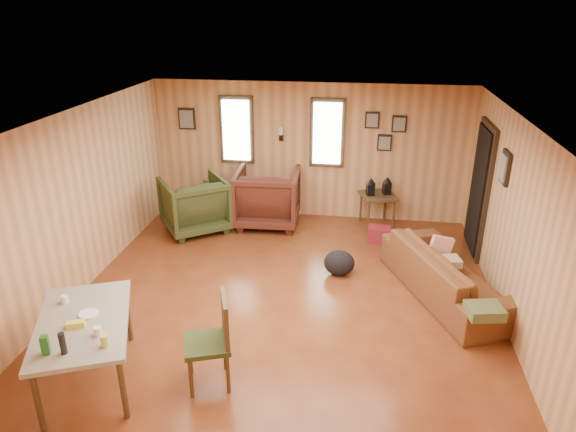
# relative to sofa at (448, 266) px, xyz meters

# --- Properties ---
(room) EXTENTS (5.54, 6.04, 2.44)m
(room) POSITION_rel_sofa_xyz_m (-1.95, -0.21, 0.77)
(room) COLOR brown
(room) RESTS_ON ground
(sofa) EXTENTS (1.49, 2.31, 0.87)m
(sofa) POSITION_rel_sofa_xyz_m (0.00, 0.00, 0.00)
(sofa) COLOR brown
(sofa) RESTS_ON ground
(recliner_brown) EXTENTS (1.12, 1.05, 1.10)m
(recliner_brown) POSITION_rel_sofa_xyz_m (-2.79, 1.99, 0.11)
(recliner_brown) COLOR #4E2217
(recliner_brown) RESTS_ON ground
(recliner_green) EXTENTS (1.35, 1.34, 1.03)m
(recliner_green) POSITION_rel_sofa_xyz_m (-3.97, 1.55, 0.08)
(recliner_green) COLOR #353D1C
(recliner_green) RESTS_ON ground
(end_table) EXTENTS (0.68, 0.64, 0.76)m
(end_table) POSITION_rel_sofa_xyz_m (-3.75, 1.96, -0.01)
(end_table) COLOR brown
(end_table) RESTS_ON ground
(side_table) EXTENTS (0.70, 0.70, 0.90)m
(side_table) POSITION_rel_sofa_xyz_m (-0.90, 2.19, 0.17)
(side_table) COLOR brown
(side_table) RESTS_ON ground
(cooler) EXTENTS (0.37, 0.27, 0.26)m
(cooler) POSITION_rel_sofa_xyz_m (-0.86, 1.54, -0.31)
(cooler) COLOR maroon
(cooler) RESTS_ON ground
(backpack) EXTENTS (0.48, 0.39, 0.38)m
(backpack) POSITION_rel_sofa_xyz_m (-1.44, 0.33, -0.25)
(backpack) COLOR black
(backpack) RESTS_ON ground
(sofa_pillows) EXTENTS (0.70, 1.68, 0.34)m
(sofa_pillows) POSITION_rel_sofa_xyz_m (0.09, -0.46, 0.06)
(sofa_pillows) COLOR #545D34
(sofa_pillows) RESTS_ON sofa
(dining_table) EXTENTS (1.35, 1.66, 0.95)m
(dining_table) POSITION_rel_sofa_xyz_m (-3.85, -2.30, 0.23)
(dining_table) COLOR #9F9985
(dining_table) RESTS_ON ground
(dining_chair) EXTENTS (0.58, 0.58, 1.00)m
(dining_chair) POSITION_rel_sofa_xyz_m (-2.56, -2.11, 0.12)
(dining_chair) COLOR #353D1C
(dining_chair) RESTS_ON ground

